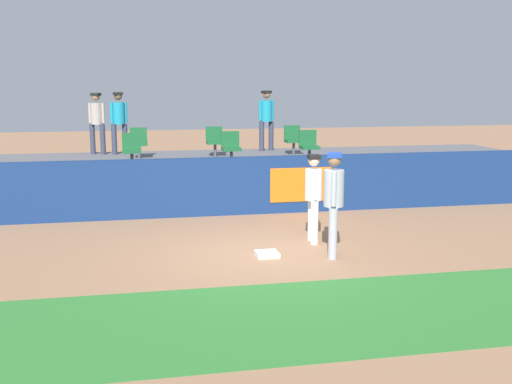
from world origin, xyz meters
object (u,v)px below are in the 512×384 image
object	(u,v)px
seat_front_right	(309,144)
spectator_capped	(266,116)
first_base	(267,254)
player_runner_visitor	(334,197)
spectator_casual	(97,119)
seat_front_left	(132,148)
spectator_hooded	(119,118)
seat_back_center	(215,140)
seat_back_right	(293,138)
seat_front_center	(231,146)
seat_back_left	(139,141)
player_fielder_home	(314,192)

from	to	relation	value
seat_front_right	spectator_capped	distance (m)	3.04
first_base	player_runner_visitor	distance (m)	1.57
spectator_casual	seat_front_left	bearing A→B (deg)	129.44
spectator_hooded	spectator_capped	distance (m)	4.40
spectator_hooded	seat_back_center	bearing A→B (deg)	142.82
seat_back_right	seat_front_center	world-z (taller)	same
seat_front_center	player_runner_visitor	bearing A→B (deg)	-79.55
seat_back_right	seat_front_left	xyz separation A→B (m)	(-4.62, -1.80, -0.00)
seat_back_left	spectator_casual	world-z (taller)	spectator_casual
spectator_hooded	first_base	bearing A→B (deg)	93.41
player_runner_visitor	seat_front_right	distance (m)	5.45
seat_front_center	seat_back_center	xyz separation A→B (m)	(-0.18, 1.80, -0.00)
first_base	spectator_casual	distance (m)	8.96
spectator_capped	first_base	bearing A→B (deg)	61.95
player_runner_visitor	seat_back_center	xyz separation A→B (m)	(-1.16, 7.13, 0.39)
first_base	seat_back_right	size ratio (longest dim) A/B	0.48
spectator_casual	player_fielder_home	bearing A→B (deg)	142.64
seat_front_left	spectator_capped	size ratio (longest dim) A/B	0.46
seat_back_right	seat_front_left	world-z (taller)	same
player_fielder_home	seat_front_left	bearing A→B (deg)	-136.06
player_fielder_home	seat_front_left	xyz separation A→B (m)	(-3.42, 4.29, 0.48)
first_base	spectator_casual	xyz separation A→B (m)	(-3.29, 8.09, 1.99)
seat_front_left	seat_back_left	xyz separation A→B (m)	(0.20, 1.80, 0.00)
player_runner_visitor	seat_back_right	size ratio (longest dim) A/B	2.23
seat_front_left	spectator_capped	world-z (taller)	spectator_capped
spectator_hooded	seat_front_center	bearing A→B (deg)	119.45
seat_back_left	spectator_casual	xyz separation A→B (m)	(-1.16, 1.20, 0.56)
player_runner_visitor	seat_front_left	world-z (taller)	player_runner_visitor
first_base	spectator_capped	bearing A→B (deg)	77.73
seat_front_center	seat_front_right	bearing A→B (deg)	-0.00
first_base	seat_back_left	bearing A→B (deg)	107.13
first_base	seat_back_center	bearing A→B (deg)	90.05
seat_back_left	spectator_casual	distance (m)	1.76
seat_front_left	player_runner_visitor	bearing A→B (deg)	-56.87
first_base	seat_back_center	size ratio (longest dim) A/B	0.48
seat_back_left	seat_front_right	world-z (taller)	same
seat_back_right	seat_back_center	bearing A→B (deg)	-180.00
first_base	player_runner_visitor	xyz separation A→B (m)	(1.15, -0.24, 1.05)
seat_back_right	seat_front_right	world-z (taller)	same
first_base	seat_back_center	xyz separation A→B (m)	(-0.01, 6.89, 1.44)
player_fielder_home	player_runner_visitor	bearing A→B (deg)	8.49
first_base	player_runner_visitor	size ratio (longest dim) A/B	0.21
seat_front_right	seat_back_right	bearing A→B (deg)	88.35
player_runner_visitor	spectator_capped	bearing A→B (deg)	-165.50
player_fielder_home	spectator_hooded	xyz separation A→B (m)	(-3.75, 7.17, 1.05)
seat_back_right	player_runner_visitor	bearing A→B (deg)	-99.10
seat_back_left	spectator_capped	bearing A→B (deg)	16.40
player_fielder_home	seat_front_right	xyz separation A→B (m)	(1.15, 4.29, 0.48)
seat_front_right	spectator_casual	xyz separation A→B (m)	(-5.53, 3.00, 0.56)
player_runner_visitor	seat_back_right	bearing A→B (deg)	-170.49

